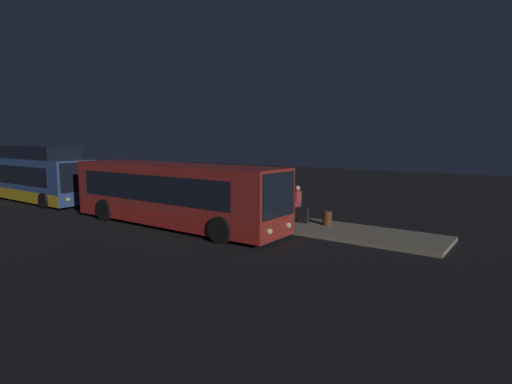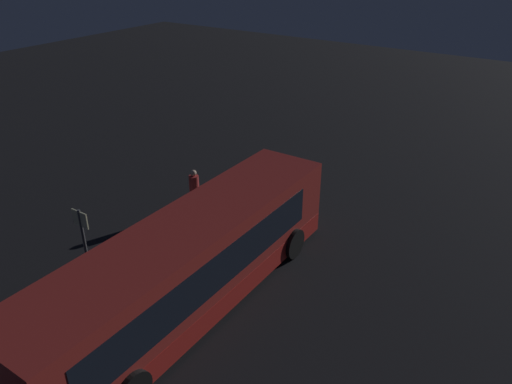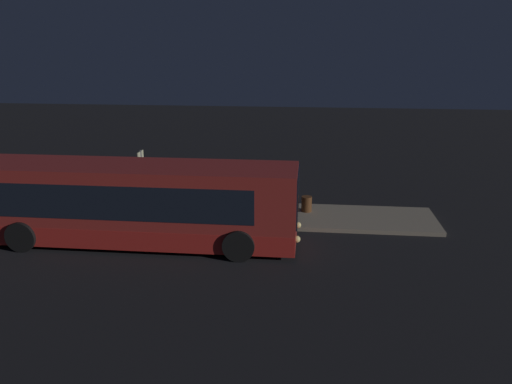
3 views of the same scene
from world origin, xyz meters
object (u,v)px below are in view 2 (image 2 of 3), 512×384
passenger_waiting (190,219)px  bus_lead (189,267)px  suitcase (208,197)px  trash_bin (221,186)px  passenger_boarding (195,188)px  sign_post (83,235)px

passenger_waiting → bus_lead: bearing=-38.6°
suitcase → trash_bin: bearing=10.2°
passenger_waiting → trash_bin: passenger_waiting is taller
passenger_boarding → sign_post: size_ratio=0.69×
passenger_boarding → passenger_waiting: passenger_waiting is taller
suitcase → sign_post: (-5.99, 0.20, 1.21)m
suitcase → bus_lead: bearing=-146.2°
passenger_waiting → suitcase: passenger_waiting is taller
passenger_waiting → trash_bin: bearing=121.9°
bus_lead → trash_bin: (6.29, 3.66, -0.97)m
suitcase → sign_post: size_ratio=0.40×
passenger_waiting → trash_bin: size_ratio=2.64×
bus_lead → suitcase: (5.16, 3.46, -0.92)m
suitcase → passenger_waiting: bearing=-154.5°
sign_post → suitcase: bearing=-1.9°
bus_lead → sign_post: bus_lead is taller
bus_lead → passenger_waiting: 3.47m
bus_lead → passenger_waiting: (2.62, 2.25, -0.35)m
sign_post → trash_bin: (7.12, 0.00, -1.26)m
bus_lead → passenger_boarding: size_ratio=7.02×
trash_bin → bus_lead: bearing=-149.8°
bus_lead → trash_bin: 7.34m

